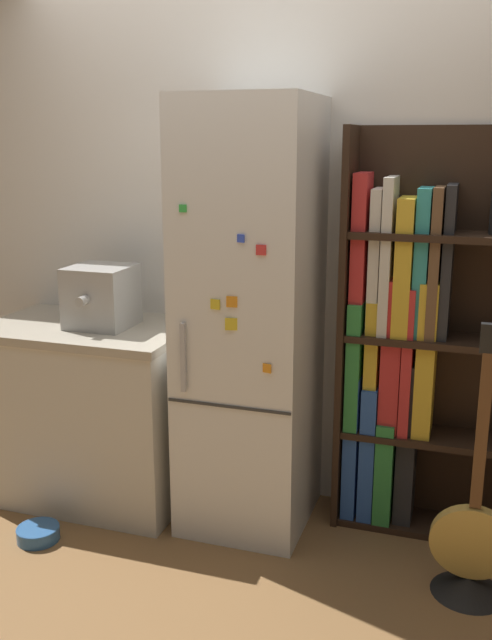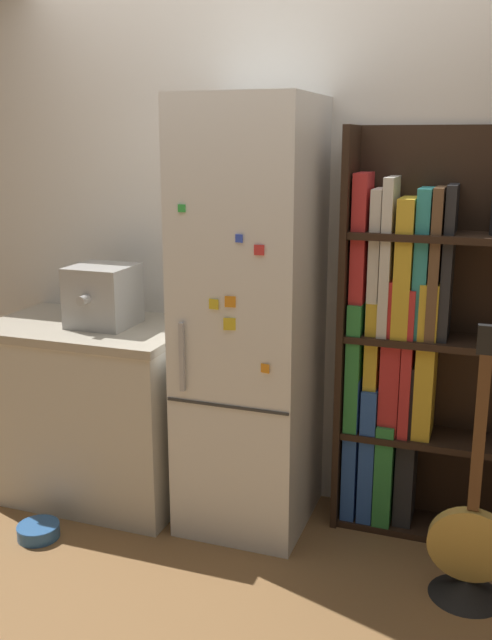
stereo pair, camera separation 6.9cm
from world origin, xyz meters
name	(u,v)px [view 1 (the left image)]	position (x,y,z in m)	size (l,w,h in m)	color
ground_plane	(240,531)	(0.00, 0.00, 0.00)	(16.00, 16.00, 0.00)	olive
wall_back	(271,238)	(0.00, 0.47, 1.30)	(8.00, 0.05, 2.60)	silver
refrigerator	(250,320)	(0.00, 0.15, 0.97)	(0.56, 0.62, 1.94)	white
bookshelf	(415,350)	(0.71, 0.33, 0.85)	(0.88, 0.28, 1.82)	black
kitchen_counter	(93,410)	(-0.82, 0.13, 0.44)	(0.99, 0.66, 0.89)	beige
espresso_machine	(101,296)	(-0.74, 0.13, 1.03)	(0.29, 0.34, 0.29)	#A5A39E
guitar	(471,556)	(1.02, -0.16, 0.17)	(0.33, 0.30, 1.15)	black
pet_bowl	(38,533)	(-0.84, -0.36, 0.04)	(0.19, 0.19, 0.06)	#3366A5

